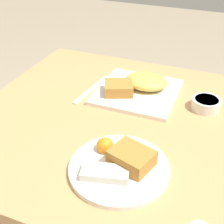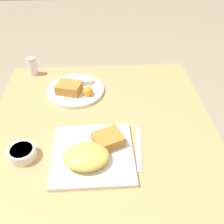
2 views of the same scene
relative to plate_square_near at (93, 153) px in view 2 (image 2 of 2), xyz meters
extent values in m
plane|color=gray|center=(0.03, 0.17, -0.76)|extent=(8.00, 8.00, 0.00)
cube|color=tan|center=(0.03, 0.17, -0.04)|extent=(0.83, 0.83, 0.04)
cylinder|color=#9F7649|center=(-0.32, 0.52, -0.41)|extent=(0.05, 0.05, 0.71)
cylinder|color=#9F7649|center=(0.39, 0.52, -0.41)|extent=(0.05, 0.05, 0.71)
cube|color=white|center=(0.00, 0.01, -0.01)|extent=(0.26, 0.26, 0.01)
ellipsoid|color=#E5BC51|center=(-0.02, -0.03, 0.01)|extent=(0.14, 0.12, 0.04)
cube|color=#B77A33|center=(0.05, 0.05, 0.01)|extent=(0.12, 0.11, 0.04)
cylinder|color=white|center=(-0.07, 0.37, -0.01)|extent=(0.24, 0.24, 0.01)
cube|color=#B77A33|center=(-0.10, 0.35, 0.01)|extent=(0.12, 0.10, 0.04)
cube|color=beige|center=(-0.05, 0.42, 0.00)|extent=(0.12, 0.07, 0.02)
sphere|color=orange|center=(-0.02, 0.33, 0.01)|extent=(0.04, 0.04, 0.04)
cylinder|color=white|center=(-0.23, 0.02, 0.00)|extent=(0.09, 0.09, 0.03)
cylinder|color=#D1B775|center=(-0.23, 0.02, 0.01)|extent=(0.07, 0.07, 0.00)
cylinder|color=white|center=(-0.28, 0.53, 0.01)|extent=(0.04, 0.04, 0.07)
cylinder|color=white|center=(-0.28, 0.53, 0.00)|extent=(0.03, 0.03, 0.04)
cylinder|color=silver|center=(-0.28, 0.53, 0.06)|extent=(0.04, 0.04, 0.01)
cube|color=silver|center=(0.16, 0.04, -0.02)|extent=(0.04, 0.22, 0.00)
camera|label=1|loc=(-0.26, 0.89, 0.51)|focal=50.00mm
camera|label=2|loc=(0.03, -0.56, 0.64)|focal=42.00mm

